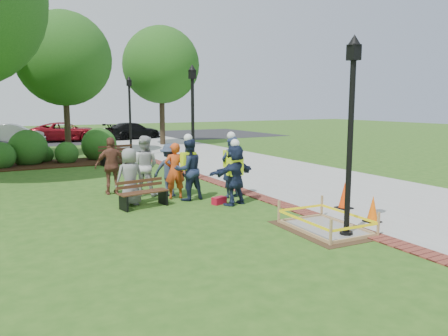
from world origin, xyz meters
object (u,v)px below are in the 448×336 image
lamp_near (351,122)px  hivis_worker_b (231,165)px  cone_front (373,210)px  wet_concrete_pad (326,219)px  hivis_worker_a (235,172)px  bench_near (144,199)px  hivis_worker_c (188,168)px

lamp_near → hivis_worker_b: 4.86m
cone_front → lamp_near: lamp_near is taller
wet_concrete_pad → hivis_worker_a: 3.27m
wet_concrete_pad → hivis_worker_b: bearing=93.0°
cone_front → hivis_worker_a: hivis_worker_a is taller
lamp_near → hivis_worker_a: size_ratio=2.27×
bench_near → hivis_worker_b: hivis_worker_b is taller
bench_near → hivis_worker_c: (1.48, 0.27, 0.73)m
wet_concrete_pad → cone_front: (1.39, -0.10, 0.09)m
cone_front → wet_concrete_pad: bearing=175.9°
wet_concrete_pad → hivis_worker_b: (-0.21, 4.03, 0.76)m
cone_front → hivis_worker_a: (-1.98, 3.24, 0.61)m
wet_concrete_pad → cone_front: size_ratio=3.55×
cone_front → hivis_worker_c: size_ratio=0.34×
wet_concrete_pad → hivis_worker_a: size_ratio=1.26×
bench_near → hivis_worker_b: size_ratio=0.73×
bench_near → wet_concrete_pad: bearing=-53.7°
lamp_near → hivis_worker_a: 4.09m
hivis_worker_a → cone_front: bearing=-58.6°
hivis_worker_a → hivis_worker_c: hivis_worker_c is taller
bench_near → hivis_worker_b: (2.76, -0.02, 0.75)m
bench_near → hivis_worker_b: bearing=-0.5°
bench_near → hivis_worker_c: hivis_worker_c is taller
lamp_near → bench_near: bearing=123.3°
lamp_near → hivis_worker_c: size_ratio=2.15×
hivis_worker_a → hivis_worker_b: (0.37, 0.88, 0.06)m
bench_near → hivis_worker_a: 2.65m
hivis_worker_a → wet_concrete_pad: bearing=-79.4°
lamp_near → hivis_worker_b: bearing=93.5°
wet_concrete_pad → hivis_worker_c: hivis_worker_c is taller
cone_front → hivis_worker_c: 5.32m
bench_near → lamp_near: 5.98m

